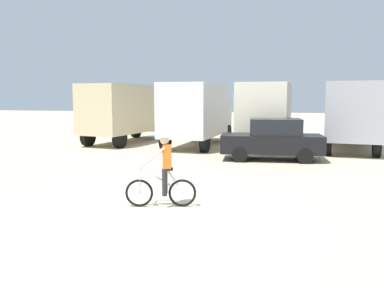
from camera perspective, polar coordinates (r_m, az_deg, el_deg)
The scene contains 7 objects.
ground_plane at distance 9.62m, azimuth -6.00°, elevation -9.37°, with size 120.00×120.00×0.00m, color beige.
box_truck_tan_camper at distance 23.50m, azimuth -9.40°, elevation 4.75°, with size 3.51×7.06×3.35m.
box_truck_avon_van at distance 21.53m, azimuth 0.87°, elevation 4.66°, with size 2.92×6.92×3.35m.
box_truck_cream_rv at distance 21.69m, azimuth 10.64°, elevation 4.56°, with size 2.79×6.88×3.35m.
box_truck_grey_hauler at distance 21.48m, azimuth 21.85°, elevation 4.17°, with size 3.12×6.98×3.35m.
sedan_parked at distance 17.13m, azimuth 11.43°, elevation 0.66°, with size 4.32×2.08×1.76m.
cyclist_orange_shirt at distance 9.67m, azimuth -4.17°, elevation -4.10°, with size 1.70×0.59×1.82m.
Camera 1 is at (2.98, -8.74, 2.67)m, focal length 37.24 mm.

